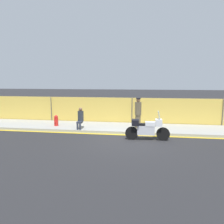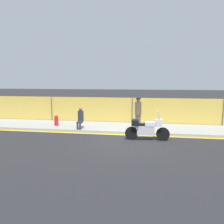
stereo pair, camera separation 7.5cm
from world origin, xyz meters
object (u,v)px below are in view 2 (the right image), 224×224
person_seated_on_curb (80,117)px  fire_hydrant (56,121)px  motorcycle (147,128)px  officer_standing (138,113)px

person_seated_on_curb → fire_hydrant: (-1.78, 0.54, -0.37)m
motorcycle → fire_hydrant: bearing=159.2°
person_seated_on_curb → officer_standing: bearing=11.6°
person_seated_on_curb → motorcycle: bearing=-19.2°
motorcycle → person_seated_on_curb: 4.19m
officer_standing → person_seated_on_curb: 3.50m
motorcycle → officer_standing: size_ratio=1.24×
motorcycle → fire_hydrant: motorcycle is taller
motorcycle → officer_standing: officer_standing is taller
motorcycle → person_seated_on_curb: size_ratio=1.78×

